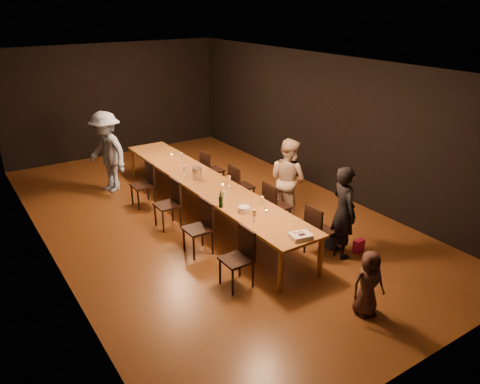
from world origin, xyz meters
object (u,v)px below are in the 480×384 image
chair_right_0 (321,230)px  champagne_bottle (221,199)px  birthday_cake (301,236)px  plate_stack (244,210)px  child (368,283)px  chair_right_3 (213,170)px  woman_tan (288,179)px  man_blue (107,152)px  chair_right_2 (242,186)px  woman_birthday (344,212)px  ice_bucket (197,173)px  chair_right_1 (277,206)px  chair_left_2 (167,204)px  table (206,184)px  chair_left_1 (198,228)px  chair_left_0 (236,259)px  chair_left_3 (142,185)px

chair_right_0 → champagne_bottle: 1.77m
birthday_cake → plate_stack: 1.23m
child → chair_right_3: bearing=101.2°
woman_tan → child: (-1.02, -3.02, -0.34)m
man_blue → chair_right_2: bearing=23.6°
woman_birthday → ice_bucket: bearing=37.2°
woman_birthday → ice_bucket: (-1.21, 2.83, 0.06)m
chair_right_1 → child: child is taller
chair_left_2 → woman_tan: size_ratio=0.57×
birthday_cake → ice_bucket: size_ratio=1.59×
chair_right_2 → chair_left_2: (-1.70, 0.00, 0.00)m
chair_right_2 → birthday_cake: bearing=-16.3°
child → birthday_cake: child is taller
woman_birthday → child: 1.65m
woman_birthday → child: size_ratio=1.66×
child → birthday_cake: 1.20m
chair_right_3 → woman_tan: 2.22m
birthday_cake → table: bearing=102.1°
chair_left_1 → table: bearing=-35.3°
chair_right_0 → man_blue: 5.21m
child → ice_bucket: bearing=112.2°
chair_left_2 → chair_right_0: bearing=-144.7°
chair_right_1 → man_blue: (-2.00, 3.59, 0.45)m
chair_right_2 → chair_left_2: bearing=-90.0°
woman_birthday → woman_tan: 1.66m
chair_left_0 → chair_right_1: bearing=-54.8°
chair_right_1 → chair_right_3: 2.40m
chair_left_0 → chair_left_1: bearing=0.0°
chair_left_0 → chair_right_3: bearing=-25.3°
woman_birthday → plate_stack: size_ratio=8.23×
chair_left_0 → birthday_cake: bearing=-116.0°
child → ice_bucket: size_ratio=4.33×
chair_right_1 → plate_stack: bearing=-68.3°
chair_right_2 → chair_left_3: same height
plate_stack → chair_left_3: bearing=103.4°
woman_birthday → plate_stack: bearing=67.6°
chair_right_1 → woman_birthday: size_ratio=0.58×
man_blue → plate_stack: 4.12m
birthday_cake → chair_right_3: bearing=90.1°
chair_right_2 → man_blue: size_ratio=0.51×
chair_left_0 → woman_birthday: bearing=-95.4°
ice_bucket → woman_birthday: bearing=-66.8°
chair_right_3 → birthday_cake: bearing=-11.6°
plate_stack → man_blue: bearing=103.6°
chair_left_2 → child: bearing=-164.0°
chair_left_1 → man_blue: (-0.30, 3.59, 0.45)m
chair_left_1 → champagne_bottle: size_ratio=3.00×
chair_left_0 → child: bearing=-144.0°
champagne_bottle → woman_birthday: bearing=-41.8°
table → child: (0.29, -3.96, -0.22)m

